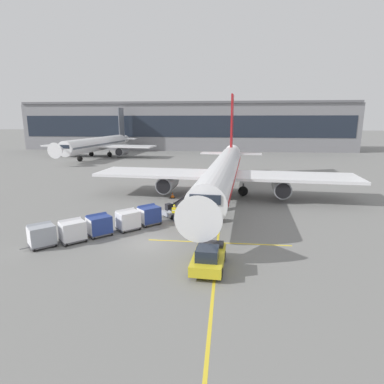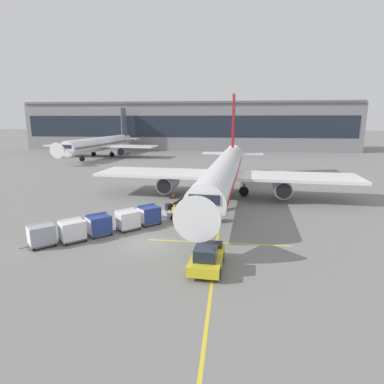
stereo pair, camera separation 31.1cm
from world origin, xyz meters
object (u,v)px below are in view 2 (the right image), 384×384
object	(u,v)px
baggage_cart_second	(128,219)
safety_cone_engine_keepout	(173,195)
baggage_cart_fourth	(72,230)
distant_airplane	(101,144)
belt_loader	(180,208)
baggage_cart_fifth	(41,234)
pushback_tug	(207,258)
parked_airplane	(224,171)
baggage_cart_third	(99,224)
ground_crew_by_carts	(151,215)
ground_crew_wingwalker	(183,218)
baggage_cart_lead	(149,214)
ground_crew_marshaller	(174,212)
ground_crew_by_loader	(183,215)

from	to	relation	value
baggage_cart_second	safety_cone_engine_keepout	size ratio (longest dim) A/B	3.54
baggage_cart_second	baggage_cart_fourth	world-z (taller)	same
safety_cone_engine_keepout	distant_airplane	xyz separation A→B (m)	(-28.30, 44.60, 3.15)
belt_loader	baggage_cart_fourth	size ratio (longest dim) A/B	1.84
baggage_cart_fifth	pushback_tug	world-z (taller)	baggage_cart_fifth
parked_airplane	belt_loader	distance (m)	10.58
baggage_cart_third	baggage_cart_fifth	world-z (taller)	same
ground_crew_by_carts	pushback_tug	bearing A→B (deg)	-55.18
belt_loader	ground_crew_wingwalker	distance (m)	4.20
belt_loader	safety_cone_engine_keepout	world-z (taller)	belt_loader
baggage_cart_lead	baggage_cart_second	size ratio (longest dim) A/B	1.00
baggage_cart_lead	safety_cone_engine_keepout	world-z (taller)	baggage_cart_lead
parked_airplane	pushback_tug	size ratio (longest dim) A/B	9.64
ground_crew_marshaller	ground_crew_by_carts	bearing A→B (deg)	-141.42
parked_airplane	pushback_tug	bearing A→B (deg)	-91.60
pushback_tug	ground_crew_by_loader	bearing A→B (deg)	108.12
ground_crew_by_loader	safety_cone_engine_keepout	xyz separation A→B (m)	(-3.01, 11.07, -0.65)
baggage_cart_lead	pushback_tug	world-z (taller)	baggage_cart_lead
baggage_cart_second	safety_cone_engine_keepout	xyz separation A→B (m)	(1.97, 13.00, -0.65)
ground_crew_wingwalker	pushback_tug	bearing A→B (deg)	-70.50
ground_crew_wingwalker	baggage_cart_fourth	bearing A→B (deg)	-152.83
baggage_cart_third	ground_crew_by_carts	xyz separation A→B (m)	(4.00, 3.23, -0.00)
ground_crew_marshaller	safety_cone_engine_keepout	bearing A→B (deg)	100.95
parked_airplane	baggage_cart_fourth	size ratio (longest dim) A/B	17.08
baggage_cart_fourth	baggage_cart_fifth	xyz separation A→B (m)	(-1.97, -1.31, 0.00)
ground_crew_by_loader	ground_crew_wingwalker	distance (m)	0.90
baggage_cart_lead	baggage_cart_fifth	size ratio (longest dim) A/B	1.00
baggage_cart_second	ground_crew_by_loader	xyz separation A→B (m)	(4.98, 1.92, -0.00)
parked_airplane	baggage_cart_second	world-z (taller)	parked_airplane
baggage_cart_lead	safety_cone_engine_keepout	size ratio (longest dim) A/B	3.54
baggage_cart_second	baggage_cart_fifth	size ratio (longest dim) A/B	1.00
baggage_cart_fifth	safety_cone_engine_keepout	bearing A→B (deg)	66.72
baggage_cart_lead	ground_crew_by_carts	bearing A→B (deg)	-43.10
baggage_cart_fifth	safety_cone_engine_keepout	distance (m)	19.36
ground_crew_by_loader	pushback_tug	bearing A→B (deg)	-71.88
ground_crew_by_loader	ground_crew_marshaller	bearing A→B (deg)	133.86
distant_airplane	belt_loader	bearing A→B (deg)	-59.87
baggage_cart_lead	ground_crew_wingwalker	distance (m)	3.56
distant_airplane	ground_crew_by_carts	bearing A→B (deg)	-63.29
baggage_cart_second	ground_crew_by_loader	size ratio (longest dim) A/B	1.46
belt_loader	baggage_cart_third	world-z (taller)	belt_loader
baggage_cart_lead	distant_airplane	xyz separation A→B (m)	(-27.90, 55.81, 2.50)
baggage_cart_second	pushback_tug	bearing A→B (deg)	-42.24
baggage_cart_lead	baggage_cart_third	distance (m)	5.10
parked_airplane	belt_loader	world-z (taller)	parked_airplane
ground_crew_by_loader	ground_crew_marshaller	world-z (taller)	same
parked_airplane	ground_crew_by_carts	size ratio (longest dim) A/B	24.94
belt_loader	baggage_cart_second	world-z (taller)	belt_loader
parked_airplane	baggage_cart_fifth	world-z (taller)	parked_airplane
pushback_tug	parked_airplane	bearing A→B (deg)	88.40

